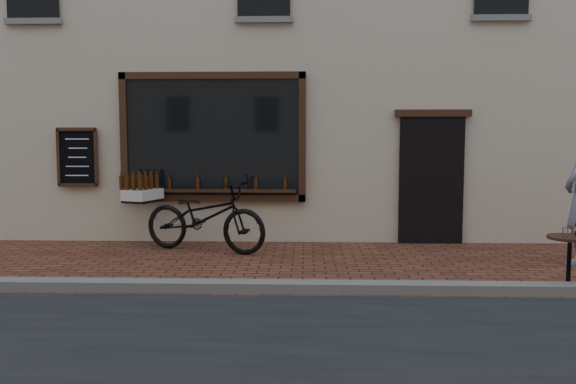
{
  "coord_description": "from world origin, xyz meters",
  "views": [
    {
      "loc": [
        -0.26,
        -6.33,
        1.79
      ],
      "look_at": [
        -0.51,
        1.2,
        1.1
      ],
      "focal_mm": 35.0,
      "sensor_mm": 36.0,
      "label": 1
    }
  ],
  "objects": [
    {
      "name": "ground",
      "position": [
        0.0,
        0.0,
        0.0
      ],
      "size": [
        90.0,
        90.0,
        0.0
      ],
      "primitive_type": "plane",
      "color": "#552B1B",
      "rests_on": "ground"
    },
    {
      "name": "kerb",
      "position": [
        0.0,
        0.2,
        0.06
      ],
      "size": [
        90.0,
        0.25,
        0.12
      ],
      "primitive_type": "cube",
      "color": "slate",
      "rests_on": "ground"
    },
    {
      "name": "cargo_bicycle",
      "position": [
        -1.95,
        2.63,
        0.58
      ],
      "size": [
        2.61,
        1.48,
        1.21
      ],
      "rotation": [
        0.0,
        0.0,
        1.23
      ],
      "color": "black",
      "rests_on": "ground"
    },
    {
      "name": "bistro_table",
      "position": [
        2.87,
        0.35,
        0.47
      ],
      "size": [
        0.52,
        0.52,
        0.88
      ],
      "color": "black",
      "rests_on": "ground"
    }
  ]
}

